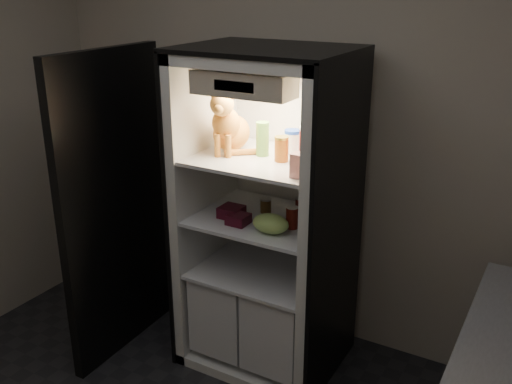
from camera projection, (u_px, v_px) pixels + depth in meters
room_shell at (73, 163)px, 1.90m from camera, size 3.60×3.60×3.60m
refrigerator at (269, 237)px, 3.31m from camera, size 0.90×0.72×1.88m
fridge_door at (115, 209)px, 3.38m from camera, size 0.08×0.87×1.85m
tabby_cat at (229, 127)px, 3.14m from camera, size 0.35×0.38×0.39m
parmesan_shaker at (262, 139)px, 3.09m from camera, size 0.07×0.07×0.19m
mayo_tub at (293, 141)px, 3.15m from camera, size 0.09×0.09×0.13m
salsa_jar at (282, 149)px, 3.00m from camera, size 0.08×0.08×0.13m
pepper_jar at (310, 145)px, 2.97m from camera, size 0.12×0.12×0.19m
cream_carton at (299, 165)px, 2.76m from camera, size 0.07×0.07×0.12m
soda_can_a at (301, 209)px, 3.16m from camera, size 0.07×0.07×0.12m
soda_can_b at (308, 210)px, 3.13m from camera, size 0.07×0.07×0.13m
soda_can_c at (292, 218)px, 3.05m from camera, size 0.07×0.07×0.12m
condiment_jar at (266, 205)px, 3.26m from camera, size 0.06×0.06×0.09m
grape_bag at (271, 224)px, 3.00m from camera, size 0.20×0.15×0.10m
berry_box_left at (231, 212)px, 3.20m from camera, size 0.12×0.12×0.06m
berry_box_right at (238, 219)px, 3.11m from camera, size 0.11×0.11×0.05m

